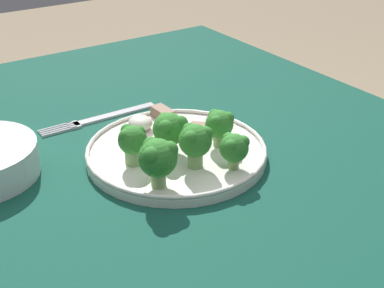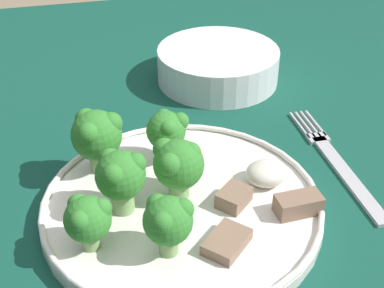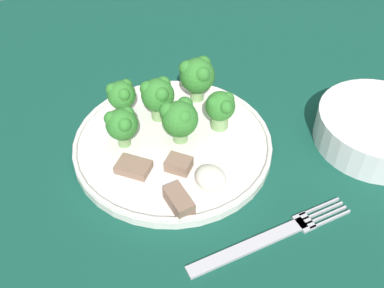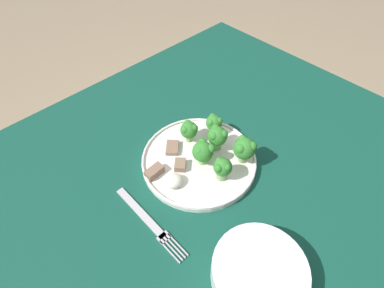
# 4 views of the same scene
# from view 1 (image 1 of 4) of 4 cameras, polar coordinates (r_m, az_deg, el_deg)

# --- Properties ---
(table) EXTENTS (1.08, 1.03, 0.77)m
(table) POSITION_cam_1_polar(r_m,az_deg,el_deg) (0.80, -7.12, -9.89)
(table) COLOR #114738
(table) RESTS_ON ground_plane
(dinner_plate) EXTENTS (0.26, 0.26, 0.02)m
(dinner_plate) POSITION_cam_1_polar(r_m,az_deg,el_deg) (0.78, -1.78, -0.72)
(dinner_plate) COLOR white
(dinner_plate) RESTS_ON table
(fork) EXTENTS (0.02, 0.20, 0.00)m
(fork) POSITION_cam_1_polar(r_m,az_deg,el_deg) (0.90, -9.75, 2.72)
(fork) COLOR #B2B2B7
(fork) RESTS_ON table
(broccoli_floret_near_rim_left) EXTENTS (0.04, 0.04, 0.06)m
(broccoli_floret_near_rim_left) POSITION_cam_1_polar(r_m,az_deg,el_deg) (0.77, 2.93, 2.15)
(broccoli_floret_near_rim_left) COLOR #7FA866
(broccoli_floret_near_rim_left) RESTS_ON dinner_plate
(broccoli_floret_center_left) EXTENTS (0.05, 0.05, 0.06)m
(broccoli_floret_center_left) POSITION_cam_1_polar(r_m,az_deg,el_deg) (0.75, -2.30, 1.54)
(broccoli_floret_center_left) COLOR #7FA866
(broccoli_floret_center_left) RESTS_ON dinner_plate
(broccoli_floret_back_left) EXTENTS (0.04, 0.04, 0.06)m
(broccoli_floret_back_left) POSITION_cam_1_polar(r_m,az_deg,el_deg) (0.73, -6.46, 0.38)
(broccoli_floret_back_left) COLOR #7FA866
(broccoli_floret_back_left) RESTS_ON dinner_plate
(broccoli_floret_front_left) EXTENTS (0.04, 0.04, 0.05)m
(broccoli_floret_front_left) POSITION_cam_1_polar(r_m,az_deg,el_deg) (0.72, 4.51, -0.38)
(broccoli_floret_front_left) COLOR #7FA866
(broccoli_floret_front_left) RESTS_ON dinner_plate
(broccoli_floret_center_back) EXTENTS (0.05, 0.05, 0.07)m
(broccoli_floret_center_back) POSITION_cam_1_polar(r_m,az_deg,el_deg) (0.67, -3.67, -1.45)
(broccoli_floret_center_back) COLOR #7FA866
(broccoli_floret_center_back) RESTS_ON dinner_plate
(broccoli_floret_mid_cluster) EXTENTS (0.05, 0.05, 0.06)m
(broccoli_floret_mid_cluster) POSITION_cam_1_polar(r_m,az_deg,el_deg) (0.71, 0.35, 0.34)
(broccoli_floret_mid_cluster) COLOR #7FA866
(broccoli_floret_mid_cluster) RESTS_ON dinner_plate
(meat_slice_front_slice) EXTENTS (0.04, 0.04, 0.02)m
(meat_slice_front_slice) POSITION_cam_1_polar(r_m,az_deg,el_deg) (0.81, -2.69, 1.43)
(meat_slice_front_slice) COLOR #846651
(meat_slice_front_slice) RESTS_ON dinner_plate
(meat_slice_middle_slice) EXTENTS (0.04, 0.02, 0.02)m
(meat_slice_middle_slice) POSITION_cam_1_polar(r_m,az_deg,el_deg) (0.86, -3.15, 3.25)
(meat_slice_middle_slice) COLOR #846651
(meat_slice_middle_slice) RESTS_ON dinner_plate
(meat_slice_rear_slice) EXTENTS (0.05, 0.05, 0.01)m
(meat_slice_rear_slice) POSITION_cam_1_polar(r_m,az_deg,el_deg) (0.82, 1.18, 1.62)
(meat_slice_rear_slice) COLOR #846651
(meat_slice_rear_slice) RESTS_ON dinner_plate
(sauce_dollop) EXTENTS (0.04, 0.04, 0.02)m
(sauce_dollop) POSITION_cam_1_polar(r_m,az_deg,el_deg) (0.83, -5.51, 2.27)
(sauce_dollop) COLOR silver
(sauce_dollop) RESTS_ON dinner_plate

